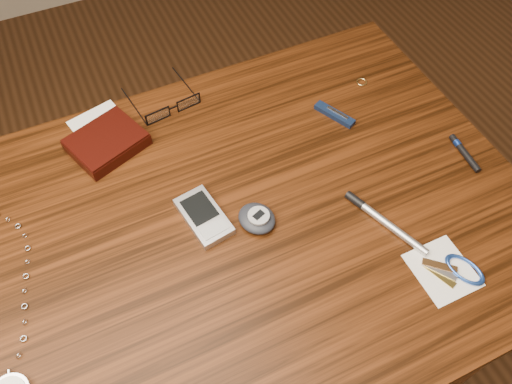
# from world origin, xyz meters

# --- Properties ---
(ground) EXTENTS (3.80, 3.80, 0.00)m
(ground) POSITION_xyz_m (0.00, 0.00, 0.00)
(ground) COLOR #472814
(ground) RESTS_ON ground
(desk) EXTENTS (1.00, 0.70, 0.75)m
(desk) POSITION_xyz_m (0.00, 0.00, 0.65)
(desk) COLOR #3C1B09
(desk) RESTS_ON ground
(wallet_and_card) EXTENTS (0.15, 0.18, 0.03)m
(wallet_and_card) POSITION_xyz_m (-0.13, 0.24, 0.76)
(wallet_and_card) COLOR black
(wallet_and_card) RESTS_ON desk
(eyeglasses) EXTENTS (0.13, 0.13, 0.03)m
(eyeglasses) POSITION_xyz_m (0.00, 0.28, 0.76)
(eyeglasses) COLOR black
(eyeglasses) RESTS_ON desk
(gold_ring) EXTENTS (0.03, 0.03, 0.00)m
(gold_ring) POSITION_xyz_m (0.37, 0.19, 0.75)
(gold_ring) COLOR #E4C16E
(gold_ring) RESTS_ON desk
(pocket_watch) EXTENTS (0.11, 0.39, 0.02)m
(pocket_watch) POSITION_xyz_m (-0.36, -0.11, 0.76)
(pocket_watch) COLOR silver
(pocket_watch) RESTS_ON desk
(pda_phone) EXTENTS (0.07, 0.11, 0.02)m
(pda_phone) POSITION_xyz_m (-0.03, 0.03, 0.76)
(pda_phone) COLOR #B6B6BA
(pda_phone) RESTS_ON desk
(pedometer) EXTENTS (0.07, 0.08, 0.03)m
(pedometer) POSITION_xyz_m (0.04, -0.01, 0.76)
(pedometer) COLOR black
(pedometer) RESTS_ON desk
(notepad_keys) EXTENTS (0.11, 0.10, 0.01)m
(notepad_keys) POSITION_xyz_m (0.28, -0.22, 0.75)
(notepad_keys) COLOR white
(notepad_keys) RESTS_ON desk
(pocket_knife) EXTENTS (0.05, 0.08, 0.01)m
(pocket_knife) POSITION_xyz_m (0.28, 0.14, 0.76)
(pocket_knife) COLOR #0C1932
(pocket_knife) RESTS_ON desk
(silver_pen) EXTENTS (0.07, 0.15, 0.01)m
(silver_pen) POSITION_xyz_m (0.23, -0.09, 0.76)
(silver_pen) COLOR silver
(silver_pen) RESTS_ON desk
(black_blue_pen) EXTENTS (0.02, 0.09, 0.01)m
(black_blue_pen) POSITION_xyz_m (0.44, -0.04, 0.76)
(black_blue_pen) COLOR black
(black_blue_pen) RESTS_ON desk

